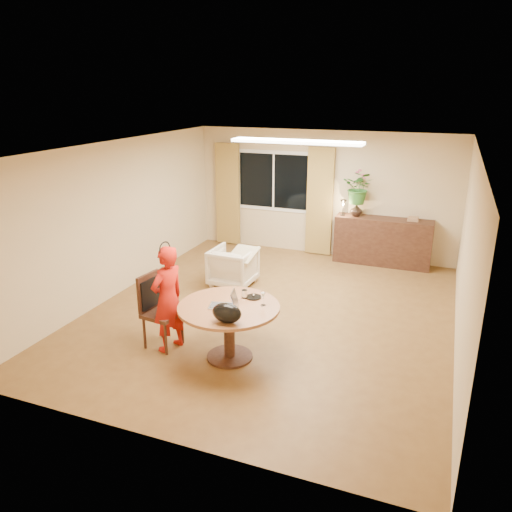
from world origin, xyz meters
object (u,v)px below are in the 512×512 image
(dining_table, at_px, (229,317))
(sideboard, at_px, (383,241))
(child, at_px, (168,299))
(armchair, at_px, (233,267))
(dining_chair, at_px, (162,312))

(dining_table, xyz_separation_m, sideboard, (1.35, 4.51, -0.12))
(dining_table, xyz_separation_m, child, (-0.86, -0.06, 0.15))
(child, xyz_separation_m, armchair, (-0.13, 2.45, -0.39))
(dining_chair, relative_size, child, 0.70)
(dining_chair, xyz_separation_m, armchair, (-0.01, 2.42, -0.17))
(dining_chair, xyz_separation_m, sideboard, (2.33, 4.55, -0.04))
(dining_chair, height_order, child, child)
(sideboard, bearing_deg, dining_table, -106.69)
(child, xyz_separation_m, sideboard, (2.21, 4.58, -0.26))
(armchair, bearing_deg, dining_table, 114.47)
(dining_chair, bearing_deg, dining_table, 9.60)
(child, height_order, sideboard, child)
(dining_table, height_order, sideboard, sideboard)
(dining_chair, height_order, armchair, dining_chair)
(dining_table, height_order, armchair, dining_table)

